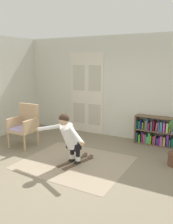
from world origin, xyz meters
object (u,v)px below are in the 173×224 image
Objects in this scene: wicker_chair at (25,124)px; skis_pair at (76,161)px; bookshelf at (160,133)px; person_skier at (69,135)px.

skis_pair is (1.72, -0.26, -0.56)m from wicker_chair.
bookshelf is 3.54m from wicker_chair.
skis_pair is at bearing -8.70° from wicker_chair.
bookshelf is at bearing 29.65° from wicker_chair.
bookshelf is at bearing 56.13° from skis_pair.
person_skier reaches higher than skis_pair.
person_skier is (-1.40, -2.21, 0.32)m from bookshelf.
person_skier is at bearing -15.33° from wicker_chair.
wicker_chair reaches higher than bookshelf.
wicker_chair is (-3.07, -1.75, 0.24)m from bookshelf.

